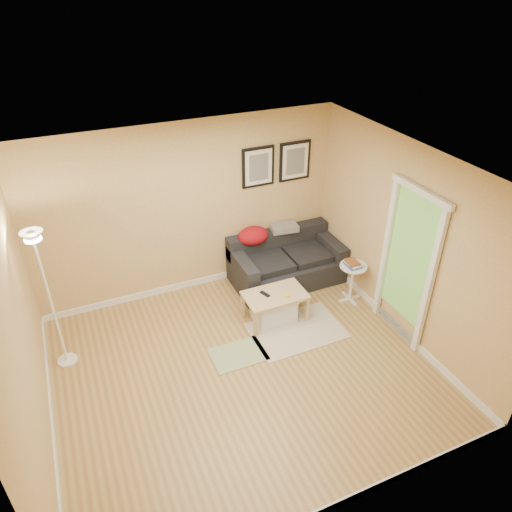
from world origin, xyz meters
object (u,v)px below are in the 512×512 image
(sofa, at_px, (287,260))
(storage_bin, at_px, (274,309))
(book_stack, at_px, (353,263))
(floor_lamp, at_px, (52,305))
(side_table, at_px, (351,283))
(coffee_table, at_px, (275,306))

(sofa, height_order, storage_bin, sofa)
(book_stack, bearing_deg, floor_lamp, -177.79)
(sofa, distance_m, side_table, 1.06)
(sofa, height_order, book_stack, sofa)
(sofa, xyz_separation_m, side_table, (0.64, -0.84, -0.07))
(coffee_table, height_order, side_table, side_table)
(coffee_table, distance_m, storage_bin, 0.04)
(sofa, height_order, floor_lamp, floor_lamp)
(coffee_table, xyz_separation_m, side_table, (1.23, -0.05, 0.09))
(storage_bin, distance_m, book_stack, 1.32)
(sofa, xyz_separation_m, floor_lamp, (-3.38, -0.49, 0.52))
(coffee_table, xyz_separation_m, storage_bin, (-0.02, -0.01, -0.04))
(sofa, xyz_separation_m, coffee_table, (-0.59, -0.79, -0.16))
(sofa, bearing_deg, storage_bin, -127.30)
(floor_lamp, bearing_deg, side_table, -4.97)
(sofa, distance_m, book_stack, 1.08)
(storage_bin, bearing_deg, coffee_table, 17.63)
(sofa, distance_m, storage_bin, 1.02)
(coffee_table, relative_size, book_stack, 3.53)
(storage_bin, relative_size, book_stack, 2.38)
(book_stack, relative_size, floor_lamp, 0.13)
(coffee_table, relative_size, side_table, 1.41)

